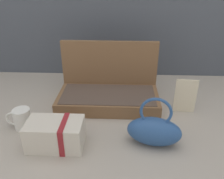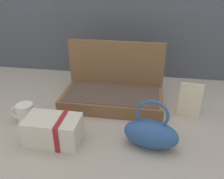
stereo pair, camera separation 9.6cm
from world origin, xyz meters
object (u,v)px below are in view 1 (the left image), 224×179
teal_pouch_handbag (154,130)px  coffee_mug (22,119)px  cream_toiletry_bag (56,134)px  open_suitcase (109,90)px  info_card_left (185,96)px

teal_pouch_handbag → coffee_mug: teal_pouch_handbag is taller
cream_toiletry_bag → coffee_mug: 0.21m
coffee_mug → teal_pouch_handbag: bearing=-8.1°
open_suitcase → cream_toiletry_bag: (-0.18, -0.35, -0.01)m
teal_pouch_handbag → open_suitcase: bearing=120.9°
info_card_left → coffee_mug: bearing=-162.0°
cream_toiletry_bag → teal_pouch_handbag: bearing=4.2°
teal_pouch_handbag → coffee_mug: bearing=171.9°
info_card_left → open_suitcase: bearing=173.1°
teal_pouch_handbag → info_card_left: 0.30m
open_suitcase → coffee_mug: bearing=-145.7°
coffee_mug → info_card_left: info_card_left is taller
teal_pouch_handbag → cream_toiletry_bag: teal_pouch_handbag is taller
cream_toiletry_bag → info_card_left: bearing=26.5°
cream_toiletry_bag → coffee_mug: (-0.18, 0.11, -0.01)m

